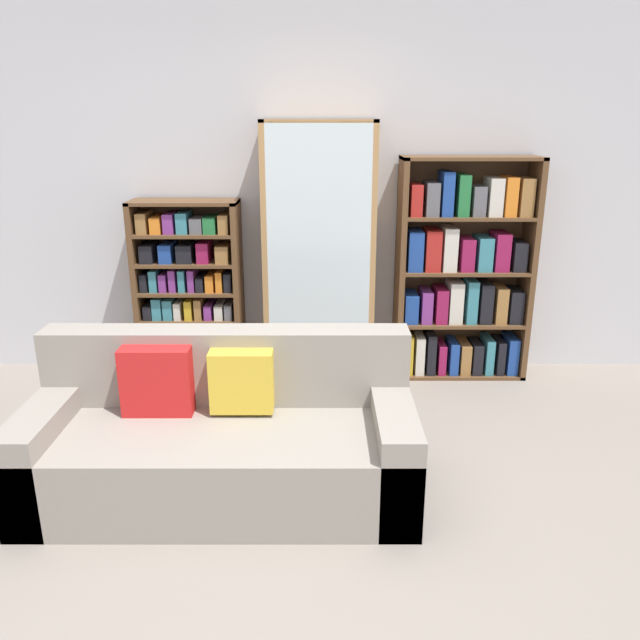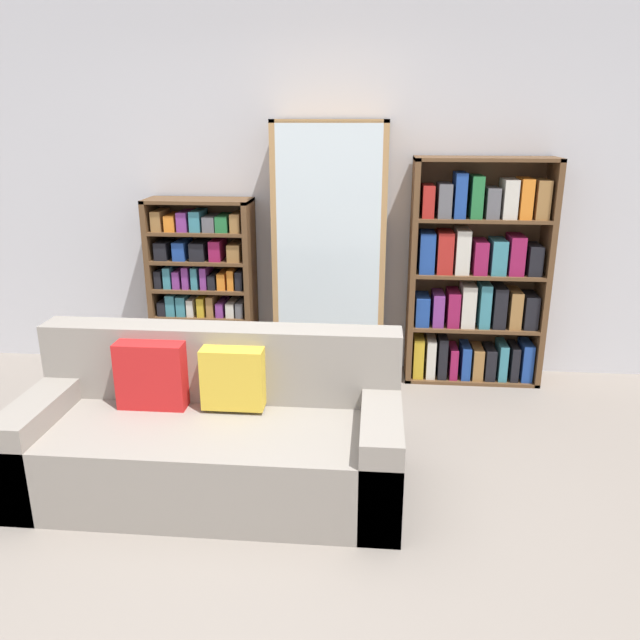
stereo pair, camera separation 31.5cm
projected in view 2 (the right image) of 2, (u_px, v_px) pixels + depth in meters
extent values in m
plane|color=gray|center=(266.00, 553.00, 2.80)|extent=(16.00, 16.00, 0.00)
cube|color=silver|center=(315.00, 192.00, 4.59)|extent=(7.18, 0.06, 2.70)
cube|color=gray|center=(212.00, 456.00, 3.23)|extent=(1.94, 0.80, 0.40)
cube|color=gray|center=(222.00, 362.00, 3.39)|extent=(1.94, 0.20, 0.41)
cube|color=gray|center=(49.00, 438.00, 3.28)|extent=(0.20, 0.80, 0.52)
cube|color=gray|center=(380.00, 453.00, 3.13)|extent=(0.20, 0.80, 0.52)
cube|color=red|center=(151.00, 375.00, 3.27)|extent=(0.36, 0.12, 0.36)
cube|color=gold|center=(233.00, 378.00, 3.23)|extent=(0.32, 0.12, 0.32)
cube|color=brown|center=(156.00, 286.00, 4.71)|extent=(0.04, 0.32, 1.31)
cube|color=brown|center=(251.00, 288.00, 4.64)|extent=(0.04, 0.32, 1.31)
cube|color=brown|center=(198.00, 201.00, 4.48)|extent=(0.77, 0.32, 0.02)
cube|color=brown|center=(208.00, 367.00, 4.87)|extent=(0.77, 0.32, 0.02)
cube|color=brown|center=(208.00, 282.00, 4.82)|extent=(0.77, 0.01, 1.31)
cube|color=brown|center=(206.00, 340.00, 4.80)|extent=(0.69, 0.32, 0.02)
cube|color=brown|center=(205.00, 314.00, 4.74)|extent=(0.69, 0.32, 0.02)
cube|color=brown|center=(203.00, 287.00, 4.67)|extent=(0.69, 0.32, 0.02)
cube|color=brown|center=(201.00, 260.00, 4.61)|extent=(0.69, 0.32, 0.02)
cube|color=brown|center=(200.00, 231.00, 4.54)|extent=(0.69, 0.32, 0.02)
cube|color=beige|center=(174.00, 356.00, 4.86)|extent=(0.09, 0.24, 0.15)
cube|color=#AD231E|center=(190.00, 359.00, 4.85)|extent=(0.10, 0.24, 0.11)
cube|color=#7A3384|center=(207.00, 357.00, 4.84)|extent=(0.10, 0.24, 0.15)
cube|color=#8E1947|center=(224.00, 358.00, 4.83)|extent=(0.09, 0.24, 0.15)
cube|color=gold|center=(241.00, 359.00, 4.82)|extent=(0.08, 0.24, 0.14)
cube|color=#AD231E|center=(169.00, 331.00, 4.80)|extent=(0.06, 0.24, 0.11)
cube|color=teal|center=(179.00, 329.00, 4.79)|extent=(0.06, 0.24, 0.15)
cube|color=#5B5B60|center=(190.00, 331.00, 4.78)|extent=(0.06, 0.24, 0.12)
cube|color=#AD231E|center=(200.00, 329.00, 4.77)|extent=(0.05, 0.24, 0.16)
cube|color=olive|center=(211.00, 333.00, 4.77)|extent=(0.07, 0.24, 0.10)
cube|color=#8E1947|center=(222.00, 333.00, 4.76)|extent=(0.06, 0.24, 0.11)
cube|color=#7A3384|center=(232.00, 334.00, 4.76)|extent=(0.05, 0.24, 0.10)
cube|color=#8E1947|center=(243.00, 331.00, 4.74)|extent=(0.07, 0.24, 0.16)
cube|color=black|center=(166.00, 305.00, 4.73)|extent=(0.06, 0.24, 0.10)
cube|color=teal|center=(175.00, 302.00, 4.72)|extent=(0.07, 0.24, 0.16)
cube|color=teal|center=(185.00, 303.00, 4.72)|extent=(0.07, 0.24, 0.15)
cube|color=beige|center=(194.00, 305.00, 4.71)|extent=(0.05, 0.24, 0.13)
cube|color=gold|center=(204.00, 304.00, 4.70)|extent=(0.05, 0.24, 0.14)
cube|color=olive|center=(213.00, 304.00, 4.70)|extent=(0.05, 0.24, 0.15)
cube|color=#7A3384|center=(223.00, 307.00, 4.70)|extent=(0.05, 0.24, 0.11)
cube|color=beige|center=(233.00, 307.00, 4.69)|extent=(0.06, 0.24, 0.11)
cube|color=#5B5B60|center=(242.00, 307.00, 4.68)|extent=(0.05, 0.24, 0.11)
cube|color=black|center=(162.00, 277.00, 4.67)|extent=(0.05, 0.24, 0.13)
cube|color=teal|center=(171.00, 275.00, 4.66)|extent=(0.05, 0.24, 0.16)
cube|color=#7A3384|center=(180.00, 277.00, 4.66)|extent=(0.05, 0.24, 0.13)
cube|color=#7A3384|center=(189.00, 275.00, 4.64)|extent=(0.05, 0.24, 0.16)
cube|color=teal|center=(198.00, 276.00, 4.64)|extent=(0.05, 0.24, 0.16)
cube|color=#7A3384|center=(207.00, 276.00, 4.63)|extent=(0.05, 0.24, 0.16)
cube|color=black|center=(215.00, 280.00, 4.64)|extent=(0.05, 0.24, 0.10)
cube|color=orange|center=(224.00, 279.00, 4.63)|extent=(0.06, 0.24, 0.12)
cube|color=orange|center=(233.00, 277.00, 4.62)|extent=(0.05, 0.24, 0.15)
cube|color=black|center=(242.00, 278.00, 4.61)|extent=(0.05, 0.24, 0.14)
cube|color=black|center=(165.00, 249.00, 4.60)|extent=(0.09, 0.24, 0.13)
cube|color=#1E4293|center=(183.00, 249.00, 4.59)|extent=(0.09, 0.24, 0.13)
cube|color=black|center=(200.00, 250.00, 4.58)|extent=(0.11, 0.24, 0.13)
cube|color=#8E1947|center=(218.00, 249.00, 4.56)|extent=(0.08, 0.24, 0.15)
cube|color=olive|center=(236.00, 251.00, 4.55)|extent=(0.09, 0.24, 0.12)
cube|color=olive|center=(161.00, 220.00, 4.53)|extent=(0.07, 0.24, 0.14)
cube|color=orange|center=(174.00, 222.00, 4.53)|extent=(0.07, 0.24, 0.11)
cube|color=#7A3384|center=(186.00, 220.00, 4.52)|extent=(0.07, 0.24, 0.14)
cube|color=teal|center=(198.00, 220.00, 4.51)|extent=(0.08, 0.24, 0.15)
cube|color=#5B5B60|center=(212.00, 223.00, 4.51)|extent=(0.09, 0.24, 0.11)
cube|color=#237038|center=(225.00, 223.00, 4.50)|extent=(0.09, 0.24, 0.11)
cube|color=olive|center=(238.00, 221.00, 4.49)|extent=(0.07, 0.24, 0.13)
cube|color=#AD7F4C|center=(278.00, 253.00, 4.52)|extent=(0.04, 0.36, 1.86)
cube|color=#AD7F4C|center=(382.00, 255.00, 4.46)|extent=(0.04, 0.36, 1.86)
cube|color=#AD7F4C|center=(331.00, 121.00, 4.21)|extent=(0.79, 0.36, 0.02)
cube|color=#AD7F4C|center=(329.00, 372.00, 4.77)|extent=(0.79, 0.36, 0.02)
cube|color=#AD7F4C|center=(332.00, 250.00, 4.65)|extent=(0.79, 0.01, 1.86)
cube|color=silver|center=(328.00, 260.00, 4.32)|extent=(0.71, 0.01, 1.84)
cube|color=#AD7F4C|center=(330.00, 326.00, 4.66)|extent=(0.71, 0.32, 0.02)
cube|color=#AD7F4C|center=(330.00, 279.00, 4.55)|extent=(0.71, 0.32, 0.02)
cube|color=#AD7F4C|center=(330.00, 229.00, 4.43)|extent=(0.71, 0.32, 0.02)
cube|color=#AD7F4C|center=(330.00, 177.00, 4.32)|extent=(0.71, 0.32, 0.02)
cylinder|color=silver|center=(295.00, 365.00, 4.79)|extent=(0.01, 0.01, 0.06)
cone|color=silver|center=(295.00, 357.00, 4.77)|extent=(0.09, 0.09, 0.08)
cylinder|color=silver|center=(312.00, 366.00, 4.78)|extent=(0.01, 0.01, 0.06)
cone|color=silver|center=(312.00, 357.00, 4.76)|extent=(0.09, 0.09, 0.08)
cylinder|color=silver|center=(330.00, 366.00, 4.78)|extent=(0.01, 0.01, 0.06)
cone|color=silver|center=(330.00, 357.00, 4.75)|extent=(0.09, 0.09, 0.08)
cylinder|color=silver|center=(347.00, 368.00, 4.73)|extent=(0.01, 0.01, 0.06)
cone|color=silver|center=(347.00, 359.00, 4.71)|extent=(0.09, 0.09, 0.08)
cylinder|color=silver|center=(365.00, 369.00, 4.72)|extent=(0.01, 0.01, 0.06)
cone|color=silver|center=(365.00, 360.00, 4.70)|extent=(0.09, 0.09, 0.08)
cylinder|color=silver|center=(296.00, 319.00, 4.67)|extent=(0.01, 0.01, 0.07)
cone|color=silver|center=(296.00, 308.00, 4.64)|extent=(0.09, 0.09, 0.09)
cylinder|color=silver|center=(318.00, 319.00, 4.65)|extent=(0.01, 0.01, 0.07)
cone|color=silver|center=(318.00, 309.00, 4.62)|extent=(0.09, 0.09, 0.09)
cylinder|color=silver|center=(341.00, 321.00, 4.62)|extent=(0.01, 0.01, 0.07)
cone|color=silver|center=(341.00, 310.00, 4.59)|extent=(0.09, 0.09, 0.09)
cylinder|color=silver|center=(364.00, 321.00, 4.62)|extent=(0.01, 0.01, 0.07)
cone|color=silver|center=(364.00, 310.00, 4.59)|extent=(0.09, 0.09, 0.09)
cylinder|color=silver|center=(299.00, 271.00, 4.56)|extent=(0.01, 0.01, 0.08)
cone|color=silver|center=(299.00, 258.00, 4.53)|extent=(0.09, 0.09, 0.10)
cylinder|color=silver|center=(330.00, 271.00, 4.55)|extent=(0.01, 0.01, 0.08)
cone|color=silver|center=(330.00, 259.00, 4.52)|extent=(0.09, 0.09, 0.10)
cylinder|color=silver|center=(361.00, 273.00, 4.50)|extent=(0.01, 0.01, 0.08)
cone|color=silver|center=(361.00, 260.00, 4.47)|extent=(0.09, 0.09, 0.10)
cylinder|color=silver|center=(295.00, 221.00, 4.43)|extent=(0.01, 0.01, 0.09)
cone|color=silver|center=(295.00, 208.00, 4.40)|extent=(0.09, 0.09, 0.11)
cylinder|color=silver|center=(318.00, 222.00, 4.41)|extent=(0.01, 0.01, 0.09)
cone|color=silver|center=(318.00, 208.00, 4.38)|extent=(0.09, 0.09, 0.11)
cylinder|color=silver|center=(342.00, 222.00, 4.42)|extent=(0.01, 0.01, 0.09)
cone|color=silver|center=(342.00, 208.00, 4.39)|extent=(0.09, 0.09, 0.11)
cylinder|color=silver|center=(366.00, 222.00, 4.41)|extent=(0.01, 0.01, 0.09)
cone|color=silver|center=(366.00, 208.00, 4.38)|extent=(0.09, 0.09, 0.11)
cylinder|color=silver|center=(291.00, 170.00, 4.35)|extent=(0.01, 0.01, 0.07)
cone|color=silver|center=(290.00, 159.00, 4.33)|extent=(0.08, 0.08, 0.08)
cylinder|color=silver|center=(307.00, 170.00, 4.34)|extent=(0.01, 0.01, 0.07)
cone|color=silver|center=(307.00, 159.00, 4.32)|extent=(0.08, 0.08, 0.08)
cylinder|color=silver|center=(322.00, 171.00, 4.31)|extent=(0.01, 0.01, 0.07)
cone|color=silver|center=(322.00, 160.00, 4.29)|extent=(0.08, 0.08, 0.08)
cylinder|color=silver|center=(339.00, 171.00, 4.31)|extent=(0.01, 0.01, 0.07)
cone|color=silver|center=(339.00, 159.00, 4.29)|extent=(0.08, 0.08, 0.08)
cylinder|color=silver|center=(355.00, 171.00, 4.30)|extent=(0.01, 0.01, 0.07)
cone|color=silver|center=(355.00, 160.00, 4.28)|extent=(0.08, 0.08, 0.08)
cylinder|color=silver|center=(371.00, 171.00, 4.27)|extent=(0.01, 0.01, 0.07)
cone|color=silver|center=(371.00, 160.00, 4.25)|extent=(0.08, 0.08, 0.08)
cube|color=brown|center=(412.00, 272.00, 4.50)|extent=(0.04, 0.32, 1.62)
cube|color=brown|center=(544.00, 275.00, 4.42)|extent=(0.04, 0.32, 1.62)
cube|color=brown|center=(487.00, 159.00, 4.21)|extent=(0.97, 0.32, 0.02)
cube|color=brown|center=(469.00, 376.00, 4.70)|extent=(0.97, 0.32, 0.02)
cube|color=brown|center=(474.00, 268.00, 4.60)|extent=(0.97, 0.01, 1.62)
cube|color=brown|center=(473.00, 325.00, 4.58)|extent=(0.89, 0.32, 0.02)
cube|color=brown|center=(477.00, 273.00, 4.46)|extent=(0.89, 0.32, 0.02)
cube|color=brown|center=(482.00, 219.00, 4.34)|extent=(0.89, 0.32, 0.02)
cube|color=gold|center=(418.00, 355.00, 4.68)|extent=(0.07, 0.24, 0.30)
cube|color=beige|center=(430.00, 356.00, 4.67)|extent=(0.07, 0.24, 0.29)
cube|color=black|center=(442.00, 355.00, 4.66)|extent=(0.06, 0.24, 0.31)
cube|color=#8E1947|center=(452.00, 360.00, 4.66)|extent=(0.06, 0.24, 0.23)
cube|color=#1E4293|center=(465.00, 360.00, 4.65)|extent=(0.06, 0.24, 0.24)
cube|color=olive|center=(476.00, 361.00, 4.65)|extent=(0.08, 0.24, 0.23)
cube|color=black|center=(489.00, 361.00, 4.64)|extent=(0.07, 0.24, 0.23)
cube|color=teal|center=(501.00, 359.00, 4.63)|extent=(0.06, 0.24, 0.27)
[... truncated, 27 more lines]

